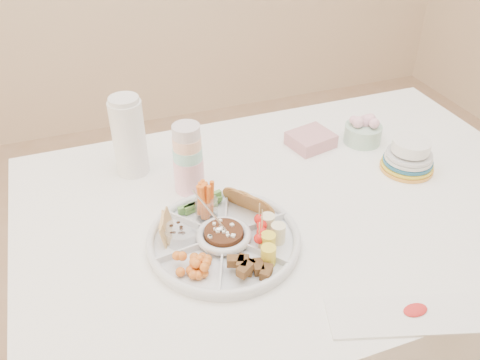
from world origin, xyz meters
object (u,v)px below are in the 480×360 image
object	(u,v)px
plate_stack	(409,155)
thermos	(129,135)
dining_table	(288,293)
party_tray	(224,238)

from	to	relation	value
plate_stack	thermos	bearing A→B (deg)	160.44
dining_table	party_tray	distance (m)	0.48
party_tray	plate_stack	size ratio (longest dim) A/B	2.37
dining_table	thermos	bearing A→B (deg)	142.48
thermos	plate_stack	bearing A→B (deg)	-19.56
thermos	plate_stack	xyz separation A→B (m)	(0.79, -0.28, -0.07)
party_tray	plate_stack	bearing A→B (deg)	11.39
party_tray	thermos	distance (m)	0.45
dining_table	plate_stack	world-z (taller)	plate_stack
party_tray	thermos	xyz separation A→B (m)	(-0.15, 0.41, 0.10)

